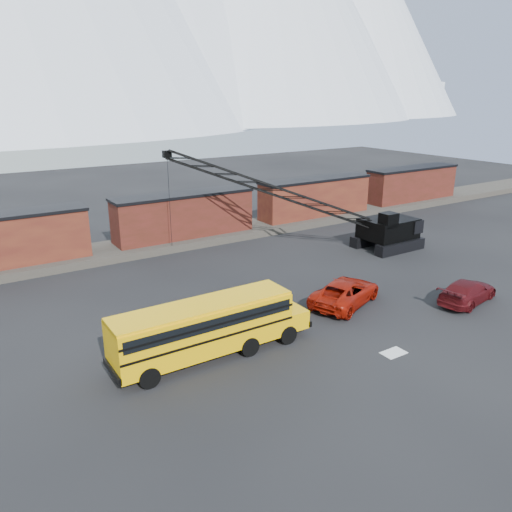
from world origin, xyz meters
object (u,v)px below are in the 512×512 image
Objects in this scene: red_pickup at (345,292)px; maroon_suv at (467,291)px; school_bus at (209,326)px; crawler_crane at (276,191)px.

red_pickup is 8.47m from maroon_suv.
school_bus is at bearing 70.45° from maroon_suv.
school_bus is 11.25m from red_pickup.
red_pickup is 0.30× the size of crawler_crane.
maroon_suv is at bearing -9.36° from school_bus.
crawler_crane reaches higher than school_bus.
maroon_suv is (7.27, -4.34, -0.08)m from red_pickup.
school_bus is at bearing -135.66° from crawler_crane.
red_pickup reaches higher than maroon_suv.
maroon_suv is at bearing -74.99° from crawler_crane.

